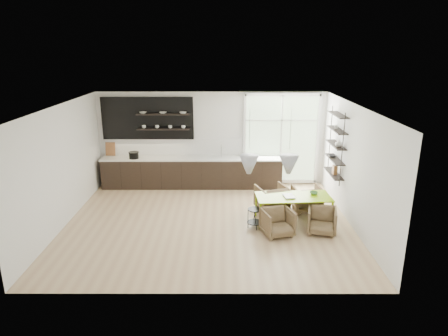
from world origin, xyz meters
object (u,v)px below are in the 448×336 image
(armchair_back_left, at_px, (272,198))
(dining_table, at_px, (293,198))
(armchair_back_right, at_px, (307,198))
(armchair_front_left, at_px, (277,222))
(wire_stool, at_px, (255,216))
(armchair_front_right, at_px, (322,221))

(armchair_back_left, bearing_deg, dining_table, 105.70)
(dining_table, bearing_deg, armchair_back_right, 51.71)
(armchair_back_right, xyz_separation_m, armchair_front_left, (-0.96, -1.46, -0.03))
(armchair_back_right, distance_m, wire_stool, 1.80)
(dining_table, height_order, armchair_front_right, dining_table)
(armchair_back_right, bearing_deg, armchair_back_left, -2.23)
(armchair_back_left, relative_size, wire_stool, 1.60)
(armchair_front_right, bearing_deg, armchair_front_left, -161.68)
(dining_table, distance_m, armchair_front_right, 0.92)
(wire_stool, bearing_deg, armchair_back_left, 63.00)
(dining_table, relative_size, wire_stool, 3.90)
(armchair_front_left, bearing_deg, dining_table, 41.30)
(armchair_back_right, distance_m, armchair_front_left, 1.74)
(dining_table, xyz_separation_m, armchair_front_right, (0.58, -0.64, -0.32))
(wire_stool, bearing_deg, armchair_back_right, 36.47)
(armchair_back_left, distance_m, wire_stool, 1.15)
(dining_table, height_order, armchair_back_left, armchair_back_left)
(armchair_back_right, bearing_deg, armchair_front_left, 51.35)
(armchair_back_right, xyz_separation_m, armchair_front_right, (0.09, -1.35, -0.04))
(dining_table, xyz_separation_m, armchair_back_right, (0.49, 0.71, -0.28))
(armchair_front_left, xyz_separation_m, armchair_front_right, (1.05, 0.11, -0.01))
(dining_table, height_order, wire_stool, dining_table)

